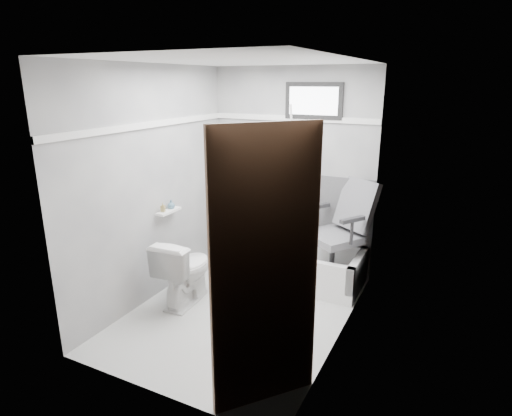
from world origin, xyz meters
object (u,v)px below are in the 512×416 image
Objects in this scene: bathtub at (296,263)px; office_chair at (333,230)px; door at (282,301)px; soap_bottle_a at (163,207)px; toilet at (185,270)px; soap_bottle_b at (171,204)px.

bathtub is 0.62m from office_chair.
bathtub is at bearing 108.75° from door.
office_chair is 1.85m from soap_bottle_a.
soap_bottle_b reaches higher than toilet.
office_chair is 1.78m from soap_bottle_b.
bathtub is 0.75× the size of door.
door is 2.42m from soap_bottle_b.
toilet is (-1.26, -1.02, -0.32)m from office_chair.
bathtub is at bearing -134.74° from toilet.
soap_bottle_a is at bearing 145.28° from door.
door is at bearing -48.38° from office_chair.
soap_bottle_a is (-0.32, 0.11, 0.61)m from toilet.
toilet is 0.36× the size of door.
soap_bottle_b is at bearing -147.71° from bathtub.
door reaches higher than soap_bottle_a.
soap_bottle_b is (-0.32, 0.25, 0.61)m from toilet.
toilet is at bearing 142.56° from door.
door is (0.34, -2.24, 0.33)m from office_chair.
toilet reaches higher than bathtub.
door reaches higher than soap_bottle_b.
soap_bottle_a is at bearing -22.17° from toilet.
office_chair reaches higher than toilet.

